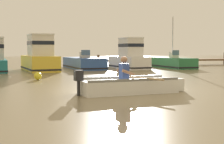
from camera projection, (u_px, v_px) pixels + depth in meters
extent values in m
plane|color=#7A6B4C|center=(121.00, 90.00, 11.17)|extent=(120.00, 120.00, 0.00)
cube|color=brown|center=(169.00, 60.00, 29.23)|extent=(13.62, 1.50, 0.16)
cylinder|color=brown|center=(98.00, 60.00, 28.17)|extent=(0.24, 0.24, 0.96)
cylinder|color=brown|center=(172.00, 60.00, 28.56)|extent=(0.24, 0.24, 1.07)
cube|color=white|center=(128.00, 86.00, 10.31)|extent=(3.19, 1.40, 0.44)
cube|color=white|center=(174.00, 84.00, 10.94)|extent=(0.46, 0.64, 0.42)
cube|color=gray|center=(122.00, 77.00, 10.77)|extent=(3.03, 0.38, 0.08)
cube|color=gray|center=(135.00, 80.00, 9.82)|extent=(3.03, 0.38, 0.08)
cube|color=white|center=(125.00, 81.00, 10.26)|extent=(0.38, 1.03, 0.06)
cylinder|color=black|center=(79.00, 87.00, 9.71)|extent=(0.11, 0.11, 0.54)
cube|color=black|center=(79.00, 75.00, 9.68)|extent=(0.27, 0.30, 0.32)
cube|color=#334C99|center=(124.00, 72.00, 10.23)|extent=(0.25, 0.36, 0.52)
sphere|color=#9E7051|center=(124.00, 60.00, 10.20)|extent=(0.22, 0.22, 0.22)
cylinder|color=#9E7051|center=(123.00, 72.00, 10.45)|extent=(0.43, 0.13, 0.23)
cylinder|color=#9E7051|center=(128.00, 73.00, 10.04)|extent=(0.43, 0.13, 0.23)
cylinder|color=tan|center=(140.00, 78.00, 10.28)|extent=(0.86, 1.86, 0.06)
cube|color=gold|center=(39.00, 63.00, 21.54)|extent=(2.40, 5.08, 1.00)
cube|color=black|center=(39.00, 68.00, 21.57)|extent=(2.44, 5.12, 0.10)
cube|color=silver|center=(40.00, 46.00, 21.06)|extent=(1.63, 2.22, 1.35)
cube|color=black|center=(40.00, 43.00, 21.05)|extent=(1.67, 2.25, 0.24)
cube|color=white|center=(40.00, 35.00, 21.01)|extent=(1.72, 2.33, 0.08)
cube|color=#2D519E|center=(83.00, 63.00, 24.07)|extent=(2.36, 5.84, 0.81)
cube|color=black|center=(83.00, 67.00, 24.09)|extent=(2.40, 5.88, 0.10)
cube|color=#B2ADA3|center=(85.00, 55.00, 23.62)|extent=(0.70, 0.55, 0.44)
cube|color=slate|center=(86.00, 52.00, 23.37)|extent=(0.67, 0.09, 0.36)
cube|color=white|center=(128.00, 63.00, 24.05)|extent=(1.92, 4.63, 0.90)
cube|color=black|center=(128.00, 66.00, 24.07)|extent=(1.96, 4.67, 0.10)
cube|color=silver|center=(131.00, 48.00, 23.59)|extent=(1.35, 1.99, 1.33)
cube|color=black|center=(131.00, 45.00, 23.58)|extent=(1.39, 2.02, 0.24)
cube|color=white|center=(131.00, 38.00, 23.55)|extent=(1.42, 2.09, 0.08)
cube|color=#287042|center=(171.00, 63.00, 24.98)|extent=(1.83, 5.04, 0.79)
cube|color=black|center=(171.00, 66.00, 25.00)|extent=(1.88, 5.08, 0.10)
cube|color=silver|center=(174.00, 55.00, 24.58)|extent=(0.58, 0.53, 0.44)
cube|color=slate|center=(176.00, 53.00, 24.32)|extent=(0.56, 0.07, 0.36)
cylinder|color=silver|center=(173.00, 37.00, 24.72)|extent=(0.10, 0.10, 3.18)
sphere|color=yellow|center=(38.00, 76.00, 14.85)|extent=(0.36, 0.36, 0.36)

